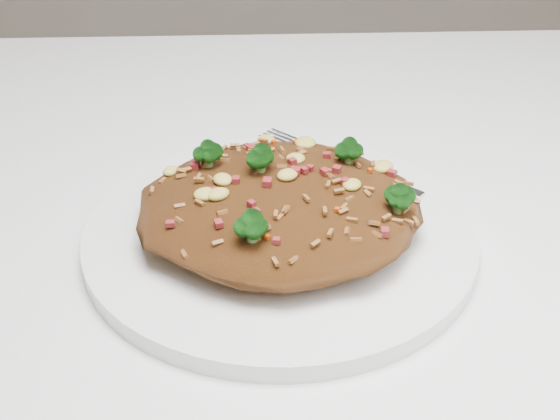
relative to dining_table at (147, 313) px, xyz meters
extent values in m
cube|color=white|center=(0.00, 0.00, 0.07)|extent=(1.20, 0.80, 0.04)
cylinder|color=white|center=(0.11, -0.03, 0.10)|extent=(0.29, 0.29, 0.01)
ellipsoid|color=brown|center=(0.11, -0.03, 0.12)|extent=(0.20, 0.19, 0.04)
ellipsoid|color=#093E08|center=(0.10, -0.01, 0.15)|extent=(0.02, 0.02, 0.02)
ellipsoid|color=#093E08|center=(0.19, -0.05, 0.14)|extent=(0.02, 0.02, 0.02)
ellipsoid|color=#093E08|center=(0.16, 0.01, 0.15)|extent=(0.02, 0.02, 0.02)
ellipsoid|color=#093E08|center=(0.09, -0.09, 0.15)|extent=(0.02, 0.02, 0.02)
ellipsoid|color=#093E08|center=(0.06, 0.01, 0.15)|extent=(0.02, 0.02, 0.02)
cube|color=silver|center=(0.20, 0.03, 0.11)|extent=(0.08, 0.07, 0.00)
cube|color=silver|center=(0.13, 0.09, 0.11)|extent=(0.04, 0.04, 0.00)
camera|label=1|loc=(0.09, -0.50, 0.43)|focal=50.00mm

